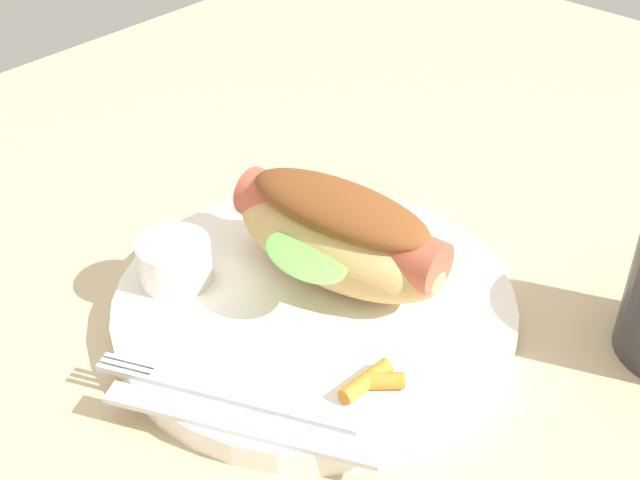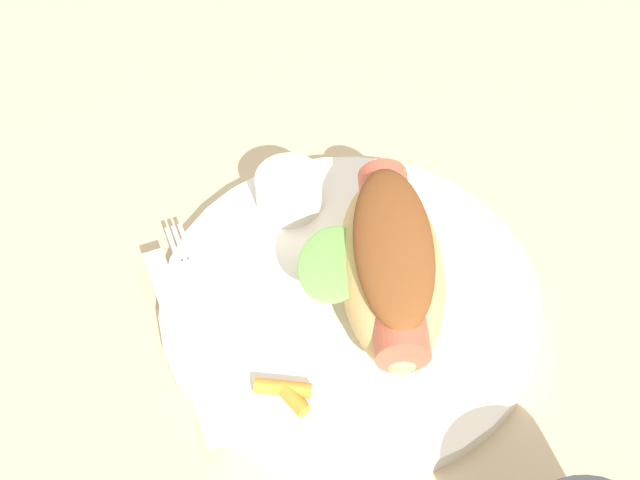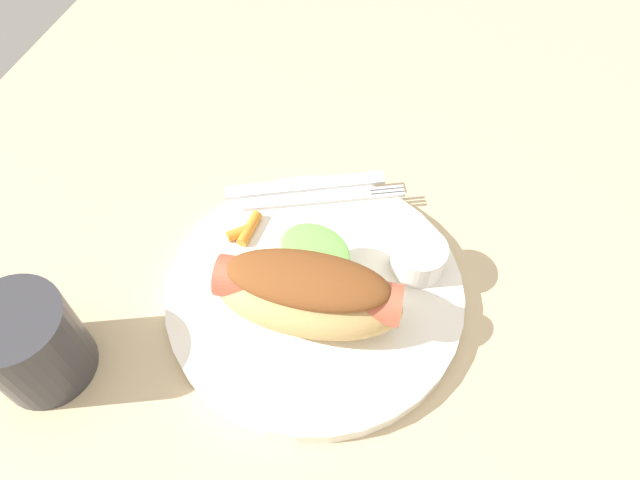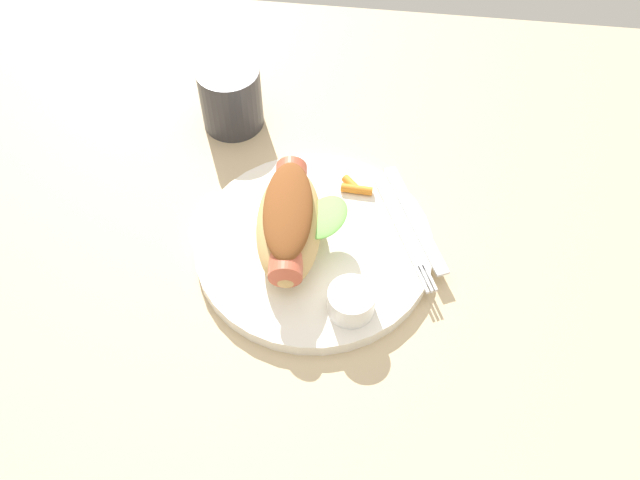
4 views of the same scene
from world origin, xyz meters
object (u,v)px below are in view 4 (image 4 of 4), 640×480
Objects in this scene: hot_dog at (289,221)px; knife at (415,218)px; drinking_cup at (231,97)px; sauce_ramekin at (351,301)px; fork at (403,231)px; plate at (316,246)px; carrot_garnish at (355,187)px.

hot_dog is 1.01× the size of knife.
hot_dog is 14.01cm from knife.
drinking_cup reaches higher than knife.
sauce_ramekin is 0.32× the size of fork.
hot_dog is 21.01cm from drinking_cup.
knife is (12.87, 4.51, -3.23)cm from hot_dog.
hot_dog is (-2.72, -0.27, 4.21)cm from plate.
fork is 26.91cm from drinking_cup.
fork is (4.65, 10.08, -1.20)cm from sauce_ramekin.
knife is 4.28× the size of carrot_garnish.
knife is at bearing 22.67° from plate.
drinking_cup is at bearing 124.56° from plate.
knife is 26.79cm from drinking_cup.
knife is at bearing 103.49° from hot_dog.
carrot_garnish is (6.02, 7.89, -2.93)cm from hot_dog.
sauce_ramekin is at bearing -60.55° from plate.
carrot_garnish is at bearing 136.78° from hot_dog.
drinking_cup is (-21.59, 15.90, 2.22)cm from fork.
sauce_ramekin is at bearing -56.90° from drinking_cup.
drinking_cup is at bearing 146.17° from carrot_garnish.
plate is at bearing -92.08° from knife.
fork is at bearing -36.37° from drinking_cup.
hot_dog reaches higher than plate.
fork is at bearing -42.63° from carrot_garnish.
sauce_ramekin is at bearing -86.05° from carrot_garnish.
carrot_garnish is (-5.71, 5.26, 0.27)cm from fork.
plate is 3.12× the size of drinking_cup.
sauce_ramekin is 1.31× the size of carrot_garnish.
knife is at bearing 125.13° from fork.
drinking_cup is at bearing -150.33° from fork.
plate is 9.37cm from fork.
fork and knife have the same top height.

